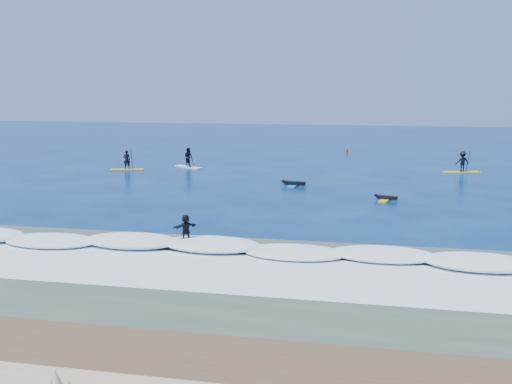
% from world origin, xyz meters
% --- Properties ---
extents(ground, '(160.00, 160.00, 0.00)m').
position_xyz_m(ground, '(0.00, 0.00, 0.00)').
color(ground, '#031D4A').
rests_on(ground, ground).
extents(wet_sand_strip, '(90.00, 5.00, 0.08)m').
position_xyz_m(wet_sand_strip, '(0.00, -21.50, 0.00)').
color(wet_sand_strip, '#4E3424').
rests_on(wet_sand_strip, ground).
extents(shallow_water, '(90.00, 13.00, 0.01)m').
position_xyz_m(shallow_water, '(0.00, -14.00, 0.01)').
color(shallow_water, '#314436').
rests_on(shallow_water, ground).
extents(breaking_wave, '(40.00, 6.00, 0.30)m').
position_xyz_m(breaking_wave, '(0.00, -10.00, 0.00)').
color(breaking_wave, white).
rests_on(breaking_wave, ground).
extents(whitewater, '(34.00, 5.00, 0.02)m').
position_xyz_m(whitewater, '(0.00, -13.00, 0.00)').
color(whitewater, silver).
rests_on(whitewater, ground).
extents(sup_paddler_left, '(3.13, 1.58, 2.13)m').
position_xyz_m(sup_paddler_left, '(-13.54, 13.74, 0.67)').
color(sup_paddler_left, gold).
rests_on(sup_paddler_left, ground).
extents(sup_paddler_center, '(3.10, 2.29, 2.21)m').
position_xyz_m(sup_paddler_center, '(-8.49, 16.44, 0.82)').
color(sup_paddler_center, white).
rests_on(sup_paddler_center, ground).
extents(sup_paddler_right, '(3.29, 1.50, 2.24)m').
position_xyz_m(sup_paddler_right, '(16.51, 18.00, 0.87)').
color(sup_paddler_right, yellow).
rests_on(sup_paddler_right, ground).
extents(prone_paddler_near, '(1.55, 2.03, 0.41)m').
position_xyz_m(prone_paddler_near, '(9.48, 3.83, 0.14)').
color(prone_paddler_near, yellow).
rests_on(prone_paddler_near, ground).
extents(prone_paddler_far, '(1.89, 2.41, 0.50)m').
position_xyz_m(prone_paddler_far, '(2.62, 8.24, 0.17)').
color(prone_paddler_far, blue).
rests_on(prone_paddler_far, ground).
extents(wave_surfer, '(1.83, 1.69, 1.42)m').
position_xyz_m(wave_surfer, '(-0.32, -9.51, 0.80)').
color(wave_surfer, silver).
rests_on(wave_surfer, breaking_wave).
extents(marker_buoy, '(0.27, 0.27, 0.65)m').
position_xyz_m(marker_buoy, '(5.83, 31.55, 0.28)').
color(marker_buoy, '#CF4812').
rests_on(marker_buoy, ground).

